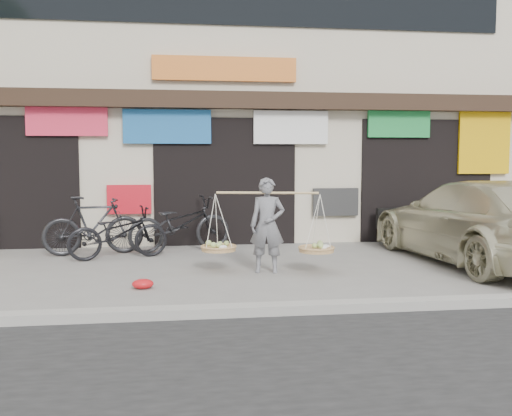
{
  "coord_description": "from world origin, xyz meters",
  "views": [
    {
      "loc": [
        -0.97,
        -8.59,
        1.87
      ],
      "look_at": [
        0.31,
        0.9,
        1.02
      ],
      "focal_mm": 40.0,
      "sensor_mm": 36.0,
      "label": 1
    }
  ],
  "objects": [
    {
      "name": "suv",
      "position": [
        4.27,
        0.81,
        0.74
      ],
      "size": [
        2.44,
        5.23,
        1.48
      ],
      "rotation": [
        0.0,
        0.0,
        3.21
      ],
      "color": "beige",
      "rests_on": "ground"
    },
    {
      "name": "street_vendor",
      "position": [
        0.44,
        0.46,
        0.71
      ],
      "size": [
        2.12,
        0.88,
        1.54
      ],
      "rotation": [
        0.0,
        0.0,
        -0.2
      ],
      "color": "slate",
      "rests_on": "ground"
    },
    {
      "name": "bike_1",
      "position": [
        -2.61,
        2.55,
        0.57
      ],
      "size": [
        1.96,
        0.87,
        1.14
      ],
      "primitive_type": "imported",
      "rotation": [
        0.0,
        0.0,
        1.75
      ],
      "color": "black",
      "rests_on": "ground"
    },
    {
      "name": "bike_0",
      "position": [
        -2.1,
        2.06,
        0.48
      ],
      "size": [
        1.93,
        1.13,
        0.96
      ],
      "primitive_type": "imported",
      "rotation": [
        0.0,
        0.0,
        1.86
      ],
      "color": "black",
      "rests_on": "ground"
    },
    {
      "name": "shophouse_block",
      "position": [
        -0.0,
        6.42,
        3.45
      ],
      "size": [
        14.0,
        6.32,
        7.0
      ],
      "color": "beige",
      "rests_on": "ground"
    },
    {
      "name": "bike_2",
      "position": [
        -0.97,
        2.76,
        0.55
      ],
      "size": [
        2.21,
        1.33,
        1.1
      ],
      "primitive_type": "imported",
      "rotation": [
        0.0,
        0.0,
        1.88
      ],
      "color": "black",
      "rests_on": "ground"
    },
    {
      "name": "kerb",
      "position": [
        0.0,
        -2.0,
        0.06
      ],
      "size": [
        70.0,
        0.25,
        0.12
      ],
      "primitive_type": "cube",
      "color": "gray",
      "rests_on": "ground"
    },
    {
      "name": "ground",
      "position": [
        0.0,
        0.0,
        0.0
      ],
      "size": [
        70.0,
        70.0,
        0.0
      ],
      "primitive_type": "plane",
      "color": "gray",
      "rests_on": "ground"
    },
    {
      "name": "red_bag",
      "position": [
        -1.5,
        -0.45,
        0.07
      ],
      "size": [
        0.31,
        0.25,
        0.14
      ],
      "primitive_type": "ellipsoid",
      "color": "red",
      "rests_on": "ground"
    }
  ]
}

